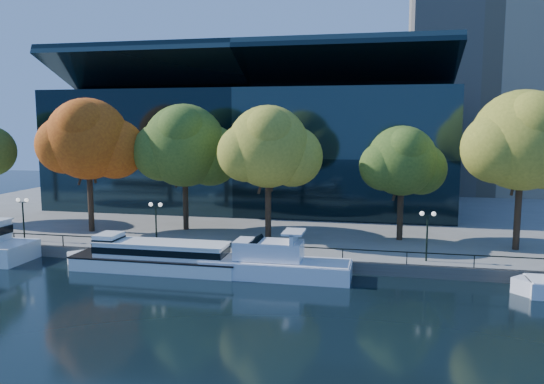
% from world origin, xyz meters
% --- Properties ---
extents(ground, '(160.00, 160.00, 0.00)m').
position_xyz_m(ground, '(0.00, 0.00, 0.00)').
color(ground, black).
rests_on(ground, ground).
extents(promenade, '(90.00, 67.08, 1.00)m').
position_xyz_m(promenade, '(0.00, 36.38, 0.50)').
color(promenade, slate).
rests_on(promenade, ground).
extents(railing, '(88.20, 0.08, 0.99)m').
position_xyz_m(railing, '(0.00, 3.25, 1.94)').
color(railing, black).
rests_on(railing, promenade).
extents(convention_building, '(50.00, 24.57, 21.43)m').
position_xyz_m(convention_building, '(-4.00, 31.79, 8.51)').
color(convention_building, black).
rests_on(convention_building, ground).
extents(tour_boat, '(15.31, 3.41, 2.90)m').
position_xyz_m(tour_boat, '(-5.32, 0.80, 1.23)').
color(tour_boat, white).
rests_on(tour_boat, ground).
extents(cruiser_near, '(12.93, 3.33, 3.75)m').
position_xyz_m(cruiser_near, '(4.50, 0.90, 1.16)').
color(cruiser_near, white).
rests_on(cruiser_near, ground).
extents(tree_1, '(10.19, 8.35, 13.47)m').
position_xyz_m(tree_1, '(-15.83, 9.70, 10.22)').
color(tree_1, black).
rests_on(tree_1, promenade).
extents(tree_2, '(10.55, 8.65, 12.92)m').
position_xyz_m(tree_2, '(-6.74, 12.61, 9.52)').
color(tree_2, black).
rests_on(tree_2, promenade).
extents(tree_3, '(9.51, 7.80, 12.62)m').
position_xyz_m(tree_3, '(2.73, 9.19, 9.65)').
color(tree_3, black).
rests_on(tree_3, promenade).
extents(tree_4, '(8.13, 6.67, 10.75)m').
position_xyz_m(tree_4, '(14.82, 12.05, 8.35)').
color(tree_4, black).
rests_on(tree_4, promenade).
extents(tree_5, '(10.72, 8.79, 13.80)m').
position_xyz_m(tree_5, '(24.70, 10.11, 10.32)').
color(tree_5, black).
rests_on(tree_5, promenade).
extents(lamp_0, '(1.26, 0.36, 4.03)m').
position_xyz_m(lamp_0, '(-19.86, 4.50, 3.98)').
color(lamp_0, black).
rests_on(lamp_0, promenade).
extents(lamp_1, '(1.26, 0.36, 4.03)m').
position_xyz_m(lamp_1, '(-6.55, 4.50, 3.98)').
color(lamp_1, black).
rests_on(lamp_1, promenade).
extents(lamp_2, '(1.26, 0.36, 4.03)m').
position_xyz_m(lamp_2, '(16.56, 4.50, 3.98)').
color(lamp_2, black).
rests_on(lamp_2, promenade).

